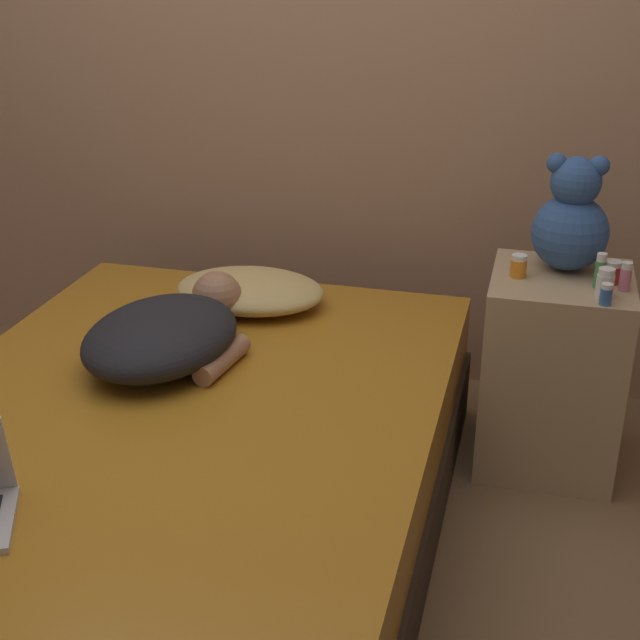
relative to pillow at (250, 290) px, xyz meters
The scene contains 13 objects.
ground_plane 0.84m from the pillow, 88.65° to the right, with size 12.00×12.00×0.00m, color brown.
wall_back 0.97m from the pillow, 88.29° to the left, with size 8.00×0.06×2.60m.
bed 0.74m from the pillow, 88.65° to the right, with size 1.37×1.88×0.44m.
nightstand 0.99m from the pillow, ahead, with size 0.41×0.42×0.62m.
pillow is the anchor object (origin of this frame).
person_lying 0.43m from the pillow, 103.51° to the right, with size 0.46×0.68×0.16m.
teddy_bear 1.02m from the pillow, ahead, with size 0.23×0.23×0.35m.
bottle_red 1.11m from the pillow, ahead, with size 0.05×0.05×0.07m.
bottle_orange 0.85m from the pillow, ahead, with size 0.05×0.05×0.07m.
bottle_white 1.09m from the pillow, ahead, with size 0.05×0.05×0.08m.
bottle_blue 1.10m from the pillow, ahead, with size 0.03×0.03×0.06m.
bottle_pink 1.15m from the pillow, ahead, with size 0.03×0.03×0.08m.
bottle_green 1.08m from the pillow, ahead, with size 0.03×0.03×0.10m.
Camera 1 is at (0.87, -1.84, 1.58)m, focal length 50.00 mm.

